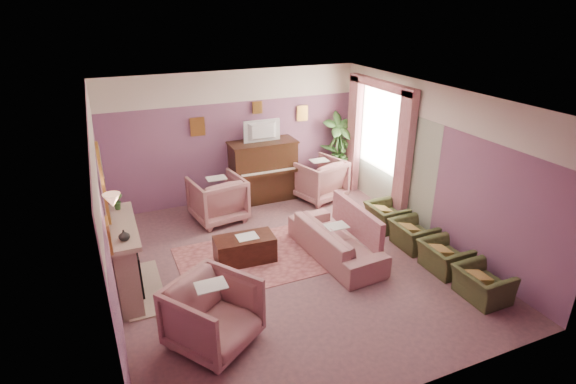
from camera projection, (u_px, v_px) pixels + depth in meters
name	position (u px, v px, depth m)	size (l,w,h in m)	color
floor	(291.00, 263.00, 7.61)	(5.50, 6.00, 0.01)	#795155
ceiling	(291.00, 97.00, 6.50)	(5.50, 6.00, 0.01)	white
wall_back	(235.00, 137.00, 9.59)	(5.50, 0.02, 2.80)	#6B466C
wall_front	(409.00, 292.00, 4.52)	(5.50, 0.02, 2.80)	#6B466C
wall_left	(105.00, 217.00, 6.07)	(0.02, 6.00, 2.80)	#6B466C
wall_right	(432.00, 163.00, 8.05)	(0.02, 6.00, 2.80)	#6B466C
picture_rail_band	(233.00, 86.00, 9.16)	(5.50, 0.01, 0.65)	silver
stripe_panel	(387.00, 159.00, 9.27)	(0.01, 3.00, 2.15)	#A4AF95
fireplace_surround	(125.00, 261.00, 6.63)	(0.30, 1.40, 1.10)	tan
fireplace_inset	(133.00, 268.00, 6.72)	(0.18, 0.72, 0.68)	black
fire_ember	(138.00, 278.00, 6.81)	(0.06, 0.54, 0.10)	orange
mantel_shelf	(122.00, 227.00, 6.41)	(0.40, 1.55, 0.07)	tan
hearth	(144.00, 288.00, 6.91)	(0.55, 1.50, 0.02)	tan
mirror_frame	(103.00, 184.00, 6.10)	(0.04, 0.72, 1.20)	#BB8736
mirror_glass	(105.00, 184.00, 6.10)	(0.01, 0.60, 1.06)	silver
sconce_shade	(112.00, 200.00, 5.17)	(0.20, 0.20, 0.16)	#FCAB7F
piano	(263.00, 171.00, 9.80)	(1.40, 0.60, 1.30)	#361F12
piano_keyshelf	(269.00, 174.00, 9.47)	(1.30, 0.12, 0.06)	#361F12
piano_keys	(269.00, 172.00, 9.46)	(1.20, 0.08, 0.02)	beige
piano_top	(263.00, 142.00, 9.54)	(1.45, 0.65, 0.04)	#361F12
television	(263.00, 130.00, 9.38)	(0.80, 0.12, 0.48)	black
print_back_left	(198.00, 127.00, 9.14)	(0.30, 0.03, 0.38)	#BB8736
print_back_right	(302.00, 113.00, 9.97)	(0.26, 0.03, 0.34)	#BB8736
print_back_mid	(257.00, 108.00, 9.50)	(0.22, 0.03, 0.26)	#BB8736
print_left_wall	(109.00, 235.00, 4.94)	(0.03, 0.28, 0.36)	#BB8736
window_blind	(382.00, 127.00, 9.22)	(0.03, 1.40, 1.80)	beige
curtain_left	(404.00, 159.00, 8.57)	(0.16, 0.34, 2.60)	#AE666E
curtain_right	(354.00, 135.00, 10.13)	(0.16, 0.34, 2.60)	#AE666E
pelmet	(382.00, 85.00, 8.85)	(0.16, 2.20, 0.16)	#AE666E
mantel_plant	(118.00, 201.00, 6.82)	(0.16, 0.16, 0.28)	#35662B
mantel_vase	(124.00, 235.00, 5.95)	(0.16, 0.16, 0.16)	silver
area_rug	(253.00, 259.00, 7.72)	(2.50, 1.80, 0.01)	#A15455
coffee_table	(245.00, 249.00, 7.58)	(1.00, 0.50, 0.45)	#33160F
table_paper	(247.00, 237.00, 7.51)	(0.35, 0.28, 0.01)	silver
sofa	(336.00, 235.00, 7.66)	(0.68, 2.03, 0.82)	#A9716E
sofa_throw	(357.00, 221.00, 7.73)	(0.10, 1.54, 0.56)	#AE666E
floral_armchair_left	(218.00, 196.00, 8.92)	(0.96, 0.96, 1.00)	#A9716E
floral_armchair_right	(319.00, 177.00, 9.88)	(0.96, 0.96, 1.00)	#A9716E
floral_armchair_front	(213.00, 311.00, 5.64)	(0.96, 0.96, 1.00)	#A9716E
olive_chair_a	(483.00, 280.00, 6.59)	(0.52, 0.74, 0.64)	#444B27
olive_chair_b	(445.00, 253.00, 7.28)	(0.52, 0.74, 0.64)	#444B27
olive_chair_c	(413.00, 231.00, 7.98)	(0.52, 0.74, 0.64)	#444B27
olive_chair_d	(386.00, 212.00, 8.67)	(0.52, 0.74, 0.64)	#444B27
side_table	(335.00, 174.00, 10.52)	(0.52, 0.52, 0.70)	silver
side_plant_big	(336.00, 152.00, 10.32)	(0.30, 0.30, 0.34)	#35662B
side_plant_small	(343.00, 154.00, 10.29)	(0.16, 0.16, 0.28)	#35662B
palm_pot	(337.00, 180.00, 10.64)	(0.34, 0.34, 0.34)	#AF5234
palm_plant	(338.00, 144.00, 10.29)	(0.76, 0.76, 1.44)	#35662B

